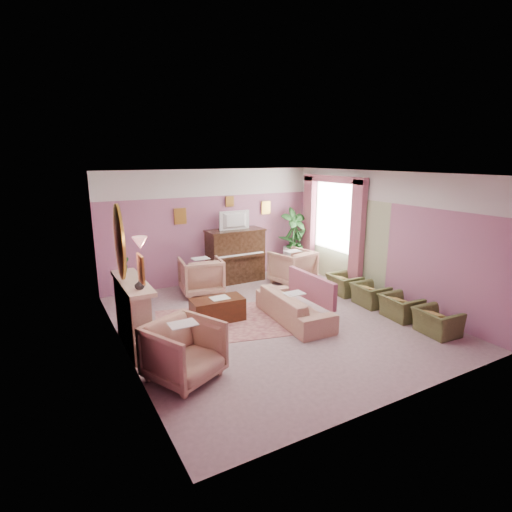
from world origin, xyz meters
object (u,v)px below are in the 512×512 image
floral_armchair_front (184,348)px  olive_chair_b (401,303)px  television (236,219)px  side_table (292,260)px  sofa (294,301)px  floral_armchair_left (201,274)px  piano (235,256)px  olive_chair_a (437,318)px  floral_armchair_right (292,265)px  olive_chair_d (344,281)px  olive_chair_c (370,291)px  coffee_table (218,310)px

floral_armchair_front → olive_chair_b: size_ratio=1.33×
television → side_table: bearing=0.3°
sofa → floral_armchair_front: 2.74m
television → floral_armchair_left: television is taller
piano → olive_chair_a: size_ratio=1.98×
floral_armchair_right → olive_chair_a: floral_armchair_right is taller
television → side_table: (1.71, 0.01, -1.25)m
sofa → olive_chair_d: sofa is taller
olive_chair_c → piano: bearing=120.7°
sofa → floral_armchair_right: size_ratio=2.02×
olive_chair_b → piano: bearing=114.9°
floral_armchair_left → olive_chair_b: 4.35m
floral_armchair_right → olive_chair_a: 3.74m
floral_armchair_left → olive_chair_c: bearing=-40.5°
television → olive_chair_d: (1.74, -2.07, -1.29)m
floral_armchair_left → floral_armchair_front: same height
olive_chair_a → side_table: (-0.03, 4.54, 0.04)m
floral_armchair_left → olive_chair_d: (2.87, -1.63, -0.17)m
olive_chair_a → olive_chair_c: same height
sofa → olive_chair_c: sofa is taller
olive_chair_a → side_table: 4.54m
olive_chair_c → coffee_table: bearing=165.8°
olive_chair_b → olive_chair_c: size_ratio=1.00×
sofa → olive_chair_c: (1.87, -0.12, -0.08)m
piano → sofa: piano is taller
coffee_table → floral_armchair_right: bearing=25.8°
piano → side_table: size_ratio=2.00×
olive_chair_a → olive_chair_d: bearing=90.0°
floral_armchair_left → olive_chair_d: size_ratio=1.33×
olive_chair_a → piano: bearing=110.9°
television → olive_chair_c: television is taller
piano → floral_armchair_right: 1.45m
piano → floral_armchair_left: size_ratio=1.49×
sofa → floral_armchair_left: floral_armchair_left is taller
sofa → olive_chair_a: bearing=-43.2°
television → olive_chair_c: bearing=-58.9°
sofa → olive_chair_c: bearing=-3.6°
television → sofa: television is taller
floral_armchair_left → side_table: 2.87m
olive_chair_c → olive_chair_d: bearing=90.0°
television → olive_chair_a: size_ratio=1.13×
sofa → floral_armchair_front: (-2.55, -1.00, 0.09)m
sofa → floral_armchair_front: floral_armchair_front is taller
piano → television: 0.95m
olive_chair_b → olive_chair_d: size_ratio=1.00×
floral_armchair_left → olive_chair_c: (2.87, -2.45, -0.17)m
olive_chair_d → olive_chair_b: bearing=-90.0°
piano → olive_chair_b: piano is taller
television → olive_chair_a: 5.02m
side_table → floral_armchair_front: bearing=-139.3°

